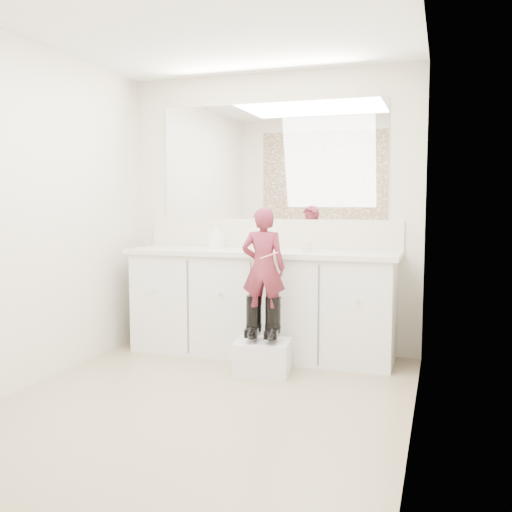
% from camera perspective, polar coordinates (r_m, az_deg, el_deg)
% --- Properties ---
extents(floor, '(3.00, 3.00, 0.00)m').
position_cam_1_polar(floor, '(3.82, -5.24, -14.35)').
color(floor, '#857057').
rests_on(floor, ground).
extents(ceiling, '(3.00, 3.00, 0.00)m').
position_cam_1_polar(ceiling, '(3.76, -5.59, 22.52)').
color(ceiling, white).
rests_on(ceiling, wall_back).
extents(wall_back, '(2.60, 0.00, 2.60)m').
position_cam_1_polar(wall_back, '(5.01, 1.49, 4.38)').
color(wall_back, beige).
rests_on(wall_back, floor).
extents(wall_front, '(2.60, 0.00, 2.60)m').
position_cam_1_polar(wall_front, '(2.30, -20.53, 2.75)').
color(wall_front, beige).
rests_on(wall_front, floor).
extents(wall_left, '(0.00, 3.00, 3.00)m').
position_cam_1_polar(wall_left, '(4.29, -21.58, 3.82)').
color(wall_left, beige).
rests_on(wall_left, floor).
extents(wall_right, '(0.00, 3.00, 3.00)m').
position_cam_1_polar(wall_right, '(3.30, 15.80, 3.61)').
color(wall_right, beige).
rests_on(wall_right, floor).
extents(vanity_cabinet, '(2.20, 0.55, 0.85)m').
position_cam_1_polar(vanity_cabinet, '(4.82, 0.53, -4.92)').
color(vanity_cabinet, silver).
rests_on(vanity_cabinet, floor).
extents(countertop, '(2.28, 0.58, 0.04)m').
position_cam_1_polar(countertop, '(4.75, 0.48, 0.34)').
color(countertop, beige).
rests_on(countertop, vanity_cabinet).
extents(backsplash, '(2.28, 0.03, 0.25)m').
position_cam_1_polar(backsplash, '(5.00, 1.44, 2.26)').
color(backsplash, beige).
rests_on(backsplash, countertop).
extents(mirror, '(2.00, 0.02, 1.00)m').
position_cam_1_polar(mirror, '(5.01, 1.47, 9.42)').
color(mirror, white).
rests_on(mirror, wall_back).
extents(dot_panel, '(2.00, 0.01, 1.20)m').
position_cam_1_polar(dot_panel, '(2.34, -20.75, 13.85)').
color(dot_panel, '#472819').
rests_on(dot_panel, wall_front).
extents(faucet, '(0.08, 0.08, 0.10)m').
position_cam_1_polar(faucet, '(4.90, 1.07, 1.32)').
color(faucet, silver).
rests_on(faucet, countertop).
extents(cup, '(0.11, 0.11, 0.09)m').
position_cam_1_polar(cup, '(4.61, 5.09, 0.99)').
color(cup, beige).
rests_on(cup, countertop).
extents(soap_bottle, '(0.11, 0.12, 0.21)m').
position_cam_1_polar(soap_bottle, '(4.97, -4.02, 1.99)').
color(soap_bottle, white).
rests_on(soap_bottle, countertop).
extents(step_stool, '(0.44, 0.39, 0.26)m').
position_cam_1_polar(step_stool, '(4.34, 0.65, -10.12)').
color(step_stool, silver).
rests_on(step_stool, floor).
extents(boot_left, '(0.15, 0.24, 0.33)m').
position_cam_1_polar(boot_left, '(4.31, -0.22, -6.18)').
color(boot_left, black).
rests_on(boot_left, step_stool).
extents(boot_right, '(0.15, 0.24, 0.33)m').
position_cam_1_polar(boot_right, '(4.27, 1.70, -6.31)').
color(boot_right, black).
rests_on(boot_right, step_stool).
extents(toddler, '(0.35, 0.26, 0.90)m').
position_cam_1_polar(toddler, '(4.23, 0.74, -1.18)').
color(toddler, '#A93452').
rests_on(toddler, step_stool).
extents(toothbrush, '(0.14, 0.03, 0.06)m').
position_cam_1_polar(toothbrush, '(4.12, 1.34, 0.06)').
color(toothbrush, pink).
rests_on(toothbrush, toddler).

